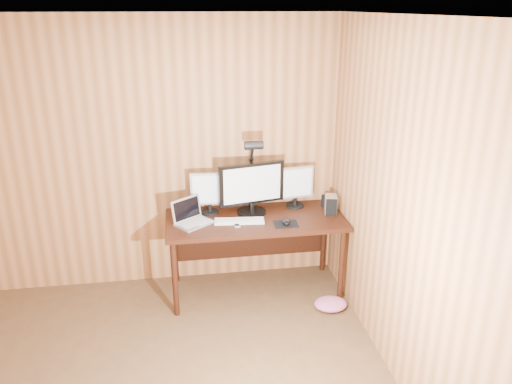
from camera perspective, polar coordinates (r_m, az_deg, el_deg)
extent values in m
plane|color=silver|center=(2.47, -16.81, 18.56)|extent=(4.00, 4.00, 0.00)
plane|color=#AF6F3F|center=(4.65, -12.24, 3.84)|extent=(4.00, 0.00, 4.00)
plane|color=#AF6F3F|center=(3.13, 19.74, -5.32)|extent=(0.00, 4.00, 4.00)
cube|color=black|center=(4.51, -0.10, -3.23)|extent=(1.60, 0.70, 0.04)
cube|color=black|center=(4.91, -0.66, -4.67)|extent=(1.48, 0.02, 0.51)
cylinder|color=black|center=(4.38, -9.25, -9.80)|extent=(0.05, 0.05, 0.71)
cylinder|color=black|center=(4.89, -9.27, -6.39)|extent=(0.05, 0.05, 0.71)
cylinder|color=black|center=(4.59, 9.74, -8.35)|extent=(0.05, 0.05, 0.71)
cylinder|color=black|center=(5.08, 7.72, -5.25)|extent=(0.05, 0.05, 0.71)
cylinder|color=black|center=(4.61, -0.51, -2.30)|extent=(0.27, 0.27, 0.02)
cylinder|color=black|center=(4.59, -0.51, -1.73)|extent=(0.04, 0.04, 0.08)
cube|color=black|center=(4.51, -0.52, 0.96)|extent=(0.61, 0.16, 0.38)
cube|color=silver|center=(4.49, -0.42, 0.87)|extent=(0.53, 0.11, 0.33)
cylinder|color=black|center=(4.63, -5.27, -2.29)|extent=(0.16, 0.16, 0.02)
cylinder|color=black|center=(4.61, -5.29, -1.77)|extent=(0.03, 0.03, 0.07)
cube|color=#B4B4B9|center=(4.54, -5.37, 0.38)|extent=(0.34, 0.06, 0.30)
cube|color=silver|center=(4.52, -5.37, 0.30)|extent=(0.30, 0.03, 0.25)
cylinder|color=black|center=(4.77, 4.45, -1.55)|extent=(0.16, 0.16, 0.02)
cylinder|color=black|center=(4.75, 4.46, -1.03)|extent=(0.03, 0.03, 0.07)
cube|color=#B4B4B9|center=(4.68, 4.53, 1.10)|extent=(0.35, 0.08, 0.30)
cube|color=silver|center=(4.67, 4.61, 1.03)|extent=(0.30, 0.05, 0.26)
cube|color=silver|center=(4.41, -7.06, -3.59)|extent=(0.37, 0.35, 0.02)
cube|color=silver|center=(4.44, -7.98, -1.91)|extent=(0.27, 0.22, 0.20)
cube|color=black|center=(4.44, -7.98, -1.91)|extent=(0.23, 0.19, 0.17)
cube|color=#B2B2B7|center=(4.40, -7.07, -3.48)|extent=(0.28, 0.26, 0.00)
cube|color=white|center=(4.42, -1.92, -3.33)|extent=(0.45, 0.17, 0.02)
cube|color=white|center=(4.42, -1.92, -3.20)|extent=(0.42, 0.15, 0.00)
cube|color=black|center=(4.39, 3.44, -3.67)|extent=(0.21, 0.18, 0.00)
ellipsoid|color=black|center=(4.38, 3.44, -3.41)|extent=(0.09, 0.13, 0.04)
cube|color=silver|center=(4.64, 8.54, -1.41)|extent=(0.14, 0.17, 0.17)
cube|color=black|center=(4.56, 8.61, -1.77)|extent=(0.10, 0.03, 0.16)
cube|color=silver|center=(4.36, -2.23, -3.79)|extent=(0.06, 0.10, 0.01)
cube|color=black|center=(4.35, -2.23, -3.70)|extent=(0.04, 0.06, 0.00)
cylinder|color=black|center=(4.78, 7.74, -1.00)|extent=(0.05, 0.05, 0.11)
cube|color=black|center=(4.77, -0.55, -1.75)|extent=(0.06, 0.07, 0.07)
cylinder|color=black|center=(4.68, -0.56, 1.02)|extent=(0.03, 0.03, 0.47)
sphere|color=black|center=(4.61, -0.56, 3.77)|extent=(0.05, 0.05, 0.05)
cylinder|color=black|center=(4.51, -0.44, 4.59)|extent=(0.02, 0.16, 0.19)
cylinder|color=black|center=(4.40, -0.26, 5.37)|extent=(0.17, 0.08, 0.08)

